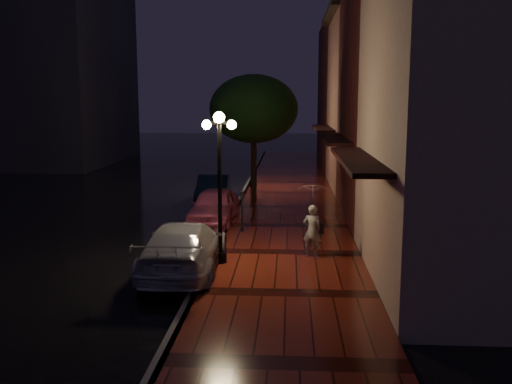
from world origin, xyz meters
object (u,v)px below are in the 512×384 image
at_px(streetlamp_far, 253,142).
at_px(woman_with_umbrella, 313,209).
at_px(streetlamp_near, 220,178).
at_px(silver_car, 184,248).
at_px(pink_car, 214,206).
at_px(street_tree, 254,111).
at_px(parking_meter, 242,207).
at_px(navy_car, 213,189).

relative_size(streetlamp_far, woman_with_umbrella, 1.96).
relative_size(streetlamp_near, silver_car, 0.87).
bearing_deg(streetlamp_near, streetlamp_far, 90.00).
distance_m(streetlamp_near, pink_car, 6.14).
relative_size(street_tree, pink_car, 1.42).
relative_size(street_tree, parking_meter, 4.00).
bearing_deg(navy_car, street_tree, 23.17).
distance_m(streetlamp_near, streetlamp_far, 14.00).
bearing_deg(streetlamp_near, parking_meter, 85.60).
height_order(street_tree, parking_meter, street_tree).
relative_size(woman_with_umbrella, parking_meter, 1.52).
relative_size(street_tree, silver_car, 1.17).
relative_size(street_tree, woman_with_umbrella, 2.64).
xyz_separation_m(pink_car, parking_meter, (1.25, -1.87, 0.33)).
height_order(street_tree, navy_car, street_tree).
bearing_deg(parking_meter, pink_car, 122.08).
xyz_separation_m(navy_car, woman_with_umbrella, (4.22, -9.33, 0.94)).
height_order(streetlamp_far, navy_car, streetlamp_far).
height_order(streetlamp_near, silver_car, streetlamp_near).
bearing_deg(street_tree, navy_car, -154.08).
bearing_deg(navy_car, parking_meter, -76.06).
xyz_separation_m(street_tree, woman_with_umbrella, (2.40, -10.22, -2.64)).
relative_size(streetlamp_far, parking_meter, 2.97).
bearing_deg(streetlamp_far, streetlamp_near, -90.00).
height_order(streetlamp_far, street_tree, street_tree).
relative_size(streetlamp_near, street_tree, 0.74).
bearing_deg(woman_with_umbrella, parking_meter, -33.43).
bearing_deg(streetlamp_far, parking_meter, -88.31).
relative_size(pink_car, parking_meter, 2.81).
bearing_deg(silver_car, navy_car, -87.11).
distance_m(street_tree, woman_with_umbrella, 10.82).
distance_m(pink_car, navy_car, 4.39).
xyz_separation_m(streetlamp_near, pink_car, (-0.95, 5.76, -1.91)).
xyz_separation_m(pink_car, navy_car, (-0.61, 4.35, -0.03)).
distance_m(navy_car, parking_meter, 6.50).
bearing_deg(silver_car, street_tree, -96.36).
bearing_deg(street_tree, streetlamp_near, -91.35).
bearing_deg(silver_car, woman_with_umbrella, -159.85).
height_order(silver_car, parking_meter, parking_meter).
relative_size(street_tree, navy_car, 1.44).
bearing_deg(pink_car, woman_with_umbrella, -51.37).
bearing_deg(silver_car, streetlamp_far, -94.13).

